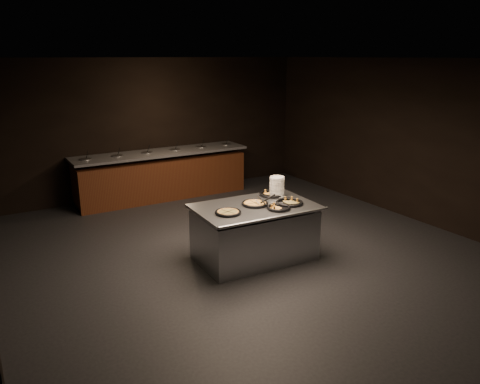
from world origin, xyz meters
The scene contains 11 objects.
room centered at (0.00, 0.00, 1.45)m, with size 7.02×8.02×2.92m.
salad_bar centered at (0.00, 3.56, 0.44)m, with size 3.70×0.83×1.18m.
serving_counter centered at (0.00, -0.09, 0.40)m, with size 1.79×1.19×0.83m.
plate_stack centered at (0.56, 0.15, 0.98)m, with size 0.23×0.23×0.30m, color white.
pan_veggie_whole centered at (-0.51, -0.20, 0.85)m, with size 0.37×0.37×0.04m.
pan_cheese_whole centered at (0.03, -0.06, 0.85)m, with size 0.39×0.39×0.04m.
pan_cheese_slices_a centered at (0.51, 0.22, 0.85)m, with size 0.39×0.39×0.04m.
pan_cheese_slices_b centered at (0.21, -0.39, 0.85)m, with size 0.34×0.34×0.04m.
pan_veggie_slices centered at (0.49, -0.28, 0.85)m, with size 0.40×0.40×0.04m.
server_left centered at (0.05, -0.14, 0.90)m, with size 0.13×0.30×0.15m.
server_right centered at (0.20, -0.22, 0.92)m, with size 0.35×0.17×0.17m.
Camera 1 is at (-3.49, -5.55, 2.94)m, focal length 35.00 mm.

